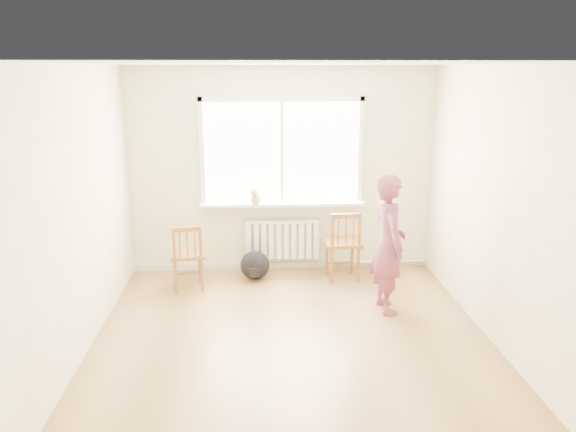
{
  "coord_description": "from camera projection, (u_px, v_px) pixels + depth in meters",
  "views": [
    {
      "loc": [
        -0.35,
        -5.02,
        2.67
      ],
      "look_at": [
        0.02,
        1.2,
        1.01
      ],
      "focal_mm": 35.0,
      "sensor_mm": 36.0,
      "label": 1
    }
  ],
  "objects": [
    {
      "name": "ceiling",
      "position": [
        294.0,
        63.0,
        4.85
      ],
      "size": [
        4.5,
        4.5,
        0.0
      ],
      "primitive_type": "plane",
      "rotation": [
        3.14,
        0.0,
        0.0
      ],
      "color": "white",
      "rests_on": "back_wall"
    },
    {
      "name": "heating_pipe",
      "position": [
        373.0,
        262.0,
        7.71
      ],
      "size": [
        1.4,
        0.04,
        0.04
      ],
      "primitive_type": "cylinder",
      "rotation": [
        0.0,
        1.57,
        0.0
      ],
      "color": "silver",
      "rests_on": "back_wall"
    },
    {
      "name": "cat",
      "position": [
        256.0,
        196.0,
        7.24
      ],
      "size": [
        0.21,
        0.39,
        0.26
      ],
      "rotation": [
        0.0,
        0.0,
        -0.17
      ],
      "color": "beige",
      "rests_on": "windowsill"
    },
    {
      "name": "person",
      "position": [
        388.0,
        244.0,
        6.19
      ],
      "size": [
        0.43,
        0.6,
        1.56
      ],
      "primitive_type": "imported",
      "rotation": [
        0.0,
        0.0,
        1.67
      ],
      "color": "#CD446B",
      "rests_on": "floor"
    },
    {
      "name": "chair_right",
      "position": [
        343.0,
        245.0,
        7.16
      ],
      "size": [
        0.48,
        0.46,
        0.92
      ],
      "rotation": [
        0.0,
        0.0,
        3.2
      ],
      "color": "brown",
      "rests_on": "floor"
    },
    {
      "name": "chair_left",
      "position": [
        188.0,
        257.0,
        6.85
      ],
      "size": [
        0.48,
        0.46,
        0.84
      ],
      "rotation": [
        0.0,
        0.0,
        3.32
      ],
      "color": "brown",
      "rests_on": "floor"
    },
    {
      "name": "floor",
      "position": [
        293.0,
        346.0,
        5.55
      ],
      "size": [
        4.5,
        4.5,
        0.0
      ],
      "primitive_type": "plane",
      "color": "#9C7040",
      "rests_on": "ground"
    },
    {
      "name": "baseboard",
      "position": [
        282.0,
        265.0,
        7.69
      ],
      "size": [
        4.0,
        0.03,
        0.08
      ],
      "primitive_type": "cube",
      "color": "beige",
      "rests_on": "ground"
    },
    {
      "name": "windowsill",
      "position": [
        282.0,
        204.0,
        7.37
      ],
      "size": [
        2.15,
        0.22,
        0.04
      ],
      "primitive_type": "cube",
      "color": "white",
      "rests_on": "back_wall"
    },
    {
      "name": "backpack",
      "position": [
        255.0,
        265.0,
        7.26
      ],
      "size": [
        0.45,
        0.4,
        0.38
      ],
      "primitive_type": "ellipsoid",
      "rotation": [
        0.0,
        0.0,
        -0.37
      ],
      "color": "black",
      "rests_on": "floor"
    },
    {
      "name": "radiator",
      "position": [
        282.0,
        239.0,
        7.52
      ],
      "size": [
        1.0,
        0.12,
        0.55
      ],
      "color": "white",
      "rests_on": "back_wall"
    },
    {
      "name": "back_wall",
      "position": [
        282.0,
        171.0,
        7.37
      ],
      "size": [
        4.0,
        0.01,
        2.7
      ],
      "primitive_type": "cube",
      "color": "beige",
      "rests_on": "ground"
    },
    {
      "name": "window",
      "position": [
        282.0,
        147.0,
        7.27
      ],
      "size": [
        2.12,
        0.05,
        1.42
      ],
      "color": "white",
      "rests_on": "back_wall"
    }
  ]
}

